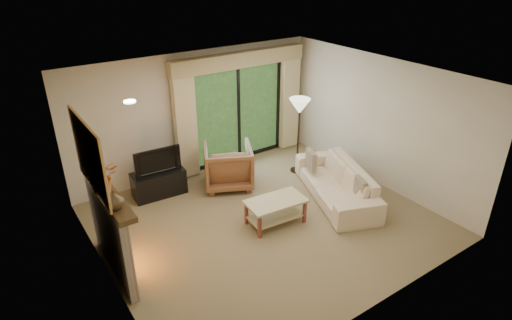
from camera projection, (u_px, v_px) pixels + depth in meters
floor at (265, 221)px, 7.68m from camera, size 5.50×5.50×0.00m
ceiling at (267, 79)px, 6.53m from camera, size 5.50×5.50×0.00m
wall_back at (197, 113)px, 8.95m from camera, size 5.00×0.00×5.00m
wall_front at (385, 228)px, 5.25m from camera, size 5.00×0.00×5.00m
wall_left at (99, 206)px, 5.70m from camera, size 0.00×5.00×5.00m
wall_right at (378, 122)px, 8.50m from camera, size 0.00×5.00×5.00m
fireplace at (110, 234)px, 6.19m from camera, size 0.24×1.70×1.37m
mirror at (89, 156)px, 5.58m from camera, size 0.07×1.45×1.02m
sliding_door at (238, 114)px, 9.51m from camera, size 2.26×0.10×2.16m
curtain_left at (185, 124)px, 8.70m from camera, size 0.45×0.18×2.35m
curtain_right at (289, 100)px, 10.07m from camera, size 0.45×0.18×2.35m
cornice at (240, 60)px, 8.91m from camera, size 3.20×0.24×0.32m
media_console at (159, 183)px, 8.40m from camera, size 1.04×0.52×0.51m
tv at (156, 160)px, 8.18m from camera, size 0.91×0.17×0.52m
armchair at (228, 166)px, 8.66m from camera, size 1.27×1.29×0.88m
sofa at (336, 182)px, 8.27m from camera, size 1.67×2.48×0.67m
pillow_near at (360, 188)px, 7.64m from camera, size 0.21×0.36×0.35m
pillow_far at (311, 160)px, 8.62m from camera, size 0.24×0.41×0.39m
coffee_table at (276, 212)px, 7.52m from camera, size 1.09×0.66×0.47m
floor_lamp at (298, 136)px, 9.07m from camera, size 0.49×0.49×1.65m
vase at (114, 200)px, 5.48m from camera, size 0.29×0.29×0.25m
branches at (102, 177)px, 5.77m from camera, size 0.53×0.48×0.50m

